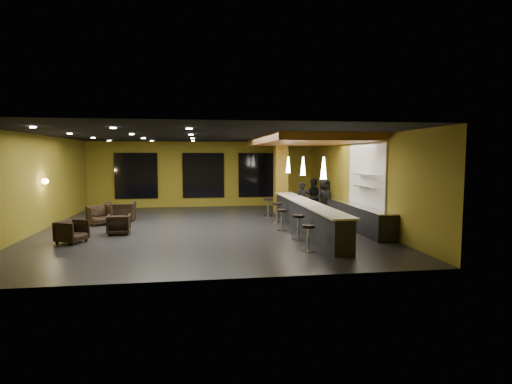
{
  "coord_description": "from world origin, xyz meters",
  "views": [
    {
      "loc": [
        -0.27,
        -15.16,
        2.72
      ],
      "look_at": [
        2.0,
        0.5,
        1.3
      ],
      "focal_mm": 28.0,
      "sensor_mm": 36.0,
      "label": 1
    }
  ],
  "objects": [
    {
      "name": "prep_top",
      "position": [
        5.65,
        -0.5,
        0.89
      ],
      "size": [
        0.72,
        6.0,
        0.03
      ],
      "primitive_type": "cube",
      "color": "silver",
      "rests_on": "prep_counter"
    },
    {
      "name": "staff_a",
      "position": [
        4.18,
        1.45,
        0.81
      ],
      "size": [
        0.63,
        0.45,
        1.62
      ],
      "primitive_type": "imported",
      "rotation": [
        0.0,
        0.0,
        -0.11
      ],
      "color": "black",
      "rests_on": "floor"
    },
    {
      "name": "bar_stool_4",
      "position": [
        2.84,
        2.43,
        0.53
      ],
      "size": [
        0.42,
        0.42,
        0.83
      ],
      "rotation": [
        0.0,
        0.0,
        0.16
      ],
      "color": "silver",
      "rests_on": "floor"
    },
    {
      "name": "wall_back",
      "position": [
        0.0,
        6.55,
        1.75
      ],
      "size": [
        12.0,
        0.1,
        3.5
      ],
      "primitive_type": "cube",
      "color": "olive",
      "rests_on": "floor"
    },
    {
      "name": "staff_c",
      "position": [
        5.25,
        1.74,
        0.86
      ],
      "size": [
        0.99,
        0.83,
        1.72
      ],
      "primitive_type": "imported",
      "rotation": [
        0.0,
        0.0,
        0.39
      ],
      "color": "black",
      "rests_on": "floor"
    },
    {
      "name": "bar_counter",
      "position": [
        3.65,
        -1.0,
        0.5
      ],
      "size": [
        0.6,
        8.0,
        1.0
      ],
      "primitive_type": "cube",
      "color": "black",
      "rests_on": "floor"
    },
    {
      "name": "wall_shelf_upper",
      "position": [
        5.82,
        -1.2,
        2.05
      ],
      "size": [
        0.3,
        1.5,
        0.03
      ],
      "primitive_type": "cube",
      "color": "silver",
      "rests_on": "wall_right"
    },
    {
      "name": "staff_b",
      "position": [
        5.04,
        2.56,
        0.85
      ],
      "size": [
        0.99,
        0.87,
        1.7
      ],
      "primitive_type": "imported",
      "rotation": [
        0.0,
        0.0,
        -0.32
      ],
      "color": "black",
      "rests_on": "floor"
    },
    {
      "name": "column",
      "position": [
        3.65,
        3.6,
        1.75
      ],
      "size": [
        0.6,
        0.6,
        3.5
      ],
      "primitive_type": "cube",
      "color": "olive",
      "rests_on": "floor"
    },
    {
      "name": "wall_sconce",
      "position": [
        -5.88,
        0.5,
        1.8
      ],
      "size": [
        0.22,
        0.22,
        0.22
      ],
      "primitive_type": "sphere",
      "color": "#FFE5B2",
      "rests_on": "wall_left"
    },
    {
      "name": "window_center",
      "position": [
        0.0,
        6.44,
        1.7
      ],
      "size": [
        2.2,
        0.06,
        2.4
      ],
      "primitive_type": "cube",
      "color": "black",
      "rests_on": "wall_back"
    },
    {
      "name": "bar_stool_0",
      "position": [
        2.82,
        -4.26,
        0.49
      ],
      "size": [
        0.39,
        0.39,
        0.77
      ],
      "rotation": [
        0.0,
        0.0,
        0.27
      ],
      "color": "silver",
      "rests_on": "floor"
    },
    {
      "name": "bar_stool_3",
      "position": [
        2.91,
        0.72,
        0.53
      ],
      "size": [
        0.42,
        0.42,
        0.83
      ],
      "rotation": [
        0.0,
        0.0,
        0.39
      ],
      "color": "silver",
      "rests_on": "floor"
    },
    {
      "name": "floor",
      "position": [
        0.0,
        0.0,
        -0.05
      ],
      "size": [
        12.0,
        13.0,
        0.1
      ],
      "primitive_type": "cube",
      "color": "black",
      "rests_on": "ground"
    },
    {
      "name": "wall_left",
      "position": [
        -6.05,
        0.0,
        1.75
      ],
      "size": [
        0.1,
        13.0,
        3.5
      ],
      "primitive_type": "cube",
      "color": "olive",
      "rests_on": "floor"
    },
    {
      "name": "window_right",
      "position": [
        3.0,
        6.44,
        1.7
      ],
      "size": [
        2.2,
        0.06,
        2.4
      ],
      "primitive_type": "cube",
      "color": "black",
      "rests_on": "wall_back"
    },
    {
      "name": "armchair_a",
      "position": [
        -4.24,
        -2.07,
        0.36
      ],
      "size": [
        1.03,
        1.02,
        0.71
      ],
      "primitive_type": "imported",
      "rotation": [
        0.0,
        0.0,
        1.14
      ],
      "color": "black",
      "rests_on": "floor"
    },
    {
      "name": "window_left",
      "position": [
        -3.5,
        6.44,
        1.7
      ],
      "size": [
        2.2,
        0.06,
        2.4
      ],
      "primitive_type": "cube",
      "color": "black",
      "rests_on": "wall_back"
    },
    {
      "name": "pendant_2",
      "position": [
        3.65,
        2.0,
        2.35
      ],
      "size": [
        0.2,
        0.2,
        0.7
      ],
      "primitive_type": "cone",
      "color": "white",
      "rests_on": "wood_soffit"
    },
    {
      "name": "armchair_c",
      "position": [
        -4.19,
        1.26,
        0.38
      ],
      "size": [
        1.12,
        1.13,
        0.77
      ],
      "primitive_type": "imported",
      "rotation": [
        0.0,
        0.0,
        0.5
      ],
      "color": "black",
      "rests_on": "floor"
    },
    {
      "name": "wall_front",
      "position": [
        0.0,
        -6.55,
        1.75
      ],
      "size": [
        12.0,
        0.1,
        3.5
      ],
      "primitive_type": "cube",
      "color": "olive",
      "rests_on": "floor"
    },
    {
      "name": "wall_right",
      "position": [
        6.05,
        0.0,
        1.75
      ],
      "size": [
        0.1,
        13.0,
        3.5
      ],
      "primitive_type": "cube",
      "color": "olive",
      "rests_on": "floor"
    },
    {
      "name": "bar_stool_2",
      "position": [
        2.72,
        -1.09,
        0.51
      ],
      "size": [
        0.4,
        0.4,
        0.8
      ],
      "rotation": [
        0.0,
        0.0,
        0.39
      ],
      "color": "silver",
      "rests_on": "floor"
    },
    {
      "name": "wall_shelf_lower",
      "position": [
        5.82,
        -1.2,
        1.6
      ],
      "size": [
        0.3,
        1.5,
        0.03
      ],
      "primitive_type": "cube",
      "color": "silver",
      "rests_on": "wall_right"
    },
    {
      "name": "ceiling",
      "position": [
        0.0,
        0.0,
        3.55
      ],
      "size": [
        12.0,
        13.0,
        0.1
      ],
      "primitive_type": "cube",
      "color": "black"
    },
    {
      "name": "prep_counter",
      "position": [
        5.65,
        -0.5,
        0.43
      ],
      "size": [
        0.7,
        6.0,
        0.86
      ],
      "primitive_type": "cube",
      "color": "black",
      "rests_on": "floor"
    },
    {
      "name": "pendant_0",
      "position": [
        3.65,
        -3.0,
        2.35
      ],
      "size": [
        0.2,
        0.2,
        0.7
      ],
      "primitive_type": "cone",
      "color": "white",
      "rests_on": "wood_soffit"
    },
    {
      "name": "pendant_1",
      "position": [
        3.65,
        -0.5,
        2.35
      ],
      "size": [
        0.2,
        0.2,
        0.7
      ],
      "primitive_type": "cone",
      "color": "white",
      "rests_on": "wood_soffit"
    },
    {
      "name": "bar_stool_1",
      "position": [
        2.92,
        -2.73,
        0.53
      ],
      "size": [
        0.42,
        0.42,
        0.83
      ],
      "rotation": [
        0.0,
        0.0,
        0.33
      ],
      "color": "silver",
      "rests_on": "floor"
    },
    {
      "name": "wood_soffit",
      "position": [
        4.0,
        1.0,
        3.36
      ],
      "size": [
        3.6,
        8.0,
        0.28
      ],
      "primitive_type": "cube",
      "color": "#A2652F",
      "rests_on": "ceiling"
    },
    {
      "name": "armchair_b",
      "position": [
        -3.04,
        -0.85,
        0.35
      ],
      "size": [
        0.8,
        0.82,
        0.7
      ],
      "primitive_type": "imported",
      "rotation": [
        0.0,
        0.0,
        3.21
      ],
      "color": "black",
      "rests_on": "floor"
    },
    {
      "name": "bar_top",
      "position": [
        3.65,
        -1.0,
        1.02
      ],
      "size": [
        0.78,
        8.1,
        0.05
      ],
      "primitive_type": "cube",
      "color": "white",
      "rests_on": "bar_counter"
    },
    {
      "name": "armchair_d",
      "position": [
        -3.55,
        2.13,
        0.39
      ],
      "size": [
        1.21,
        1.06,
        0.78
      ],
      "primitive_type": "imported",
      "rotation": [
        0.0,
        0.0,
        3.15
      ],
      "color": "black",
      "rests_on": "floor"
    },
    {
      "name": "tile_backsplash",
      "position": [
        5.96,
        -1.0,
        2.0
      ],
      "size": [
        0.06,
        3.2,
        2.4
      ],
      "primitive_type": "cube",
      "color": "white",
      "rests_on": "wall_right"
    }
  ]
}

